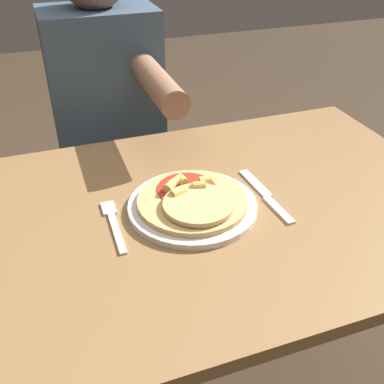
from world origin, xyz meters
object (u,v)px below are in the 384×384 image
at_px(pizza, 193,199).
at_px(knife, 266,196).
at_px(person_diner, 110,121).
at_px(plate, 192,205).
at_px(dining_table, 182,253).
at_px(fork, 113,222).

distance_m(pizza, knife, 0.17).
bearing_deg(person_diner, knife, -68.66).
xyz_separation_m(plate, person_diner, (-0.07, 0.58, -0.05)).
relative_size(dining_table, pizza, 5.42).
bearing_deg(pizza, fork, 177.86).
height_order(dining_table, plate, plate).
distance_m(fork, person_diner, 0.59).
bearing_deg(person_diner, dining_table, -85.94).
bearing_deg(dining_table, person_diner, 94.06).
xyz_separation_m(dining_table, knife, (0.19, -0.01, 0.12)).
bearing_deg(knife, fork, 176.99).
relative_size(fork, person_diner, 0.15).
bearing_deg(knife, dining_table, 176.52).
relative_size(plate, pizza, 1.17).
bearing_deg(fork, knife, -3.01).
distance_m(fork, knife, 0.33).
xyz_separation_m(dining_table, fork, (-0.14, 0.01, 0.12)).
bearing_deg(fork, plate, -0.80).
bearing_deg(pizza, knife, -3.88).
relative_size(fork, knife, 0.79).
bearing_deg(plate, fork, 179.20).
height_order(dining_table, person_diner, person_diner).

